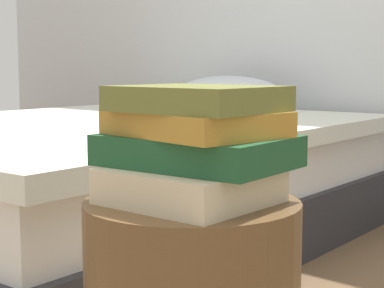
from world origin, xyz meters
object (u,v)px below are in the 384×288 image
Objects in this scene: bed at (112,179)px; book_ochre at (196,123)px; book_forest at (198,151)px; book_cream at (190,185)px; book_olive at (195,99)px.

book_ochre is at bearing -40.07° from bed.
book_forest is 1.12× the size of book_ochre.
bed is 9.54× the size of book_cream.
book_cream is at bearing -136.35° from book_olive.
book_cream is at bearing -40.50° from bed.
bed is 1.54m from book_forest.
bed reaches higher than book_ochre.
book_olive is (0.01, -0.02, 0.08)m from book_forest.
book_forest reaches higher than book_cream.
book_cream is 0.13m from book_olive.
book_cream is at bearing -86.90° from book_forest.
book_cream is 0.97× the size of book_olive.
book_olive reaches higher than bed.
bed is 7.58× the size of book_forest.
bed is at bearing 142.03° from book_olive.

